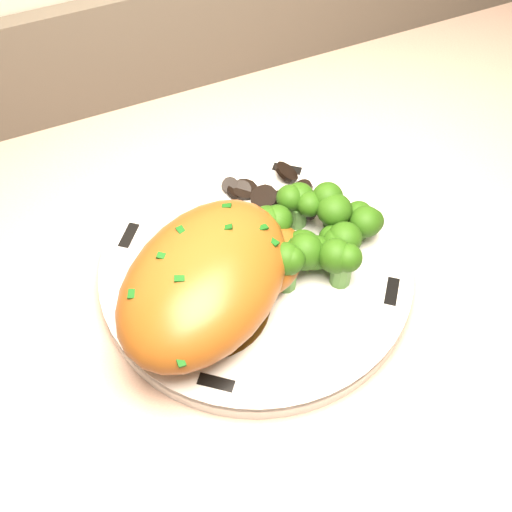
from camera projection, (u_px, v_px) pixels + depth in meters
name	position (u px, v px, depth m)	size (l,w,h in m)	color
counter	(507.00, 386.00, 1.00)	(2.18, 0.72, 1.06)	brown
plate	(256.00, 269.00, 0.55)	(0.26, 0.26, 0.02)	silver
rim_accent_0	(287.00, 169.00, 0.61)	(0.03, 0.01, 0.00)	black
rim_accent_1	(129.00, 236.00, 0.56)	(0.03, 0.01, 0.00)	black
rim_accent_2	(216.00, 383.00, 0.47)	(0.03, 0.01, 0.00)	black
rim_accent_3	(392.00, 292.00, 0.52)	(0.03, 0.01, 0.00)	black
gravy_pool	(207.00, 304.00, 0.51)	(0.10, 0.10, 0.00)	#3A250A
chicken_breast	(212.00, 278.00, 0.49)	(0.21, 0.19, 0.07)	brown
mushroom_pile	(257.00, 209.00, 0.57)	(0.09, 0.07, 0.03)	black
broccoli_florets	(318.00, 234.00, 0.53)	(0.11, 0.10, 0.04)	#467933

